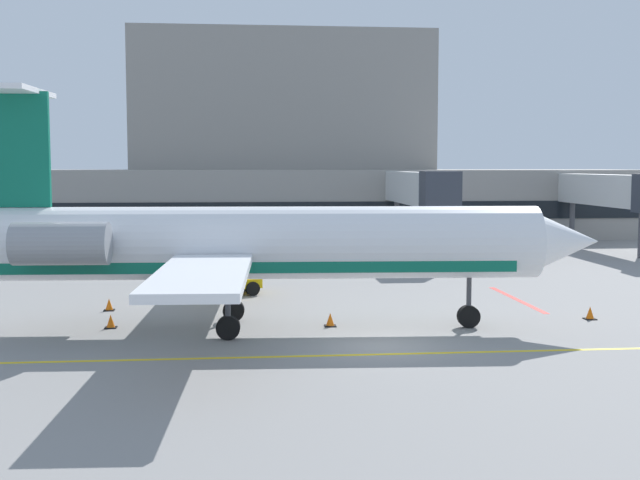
% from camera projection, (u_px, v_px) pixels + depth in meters
% --- Properties ---
extents(ground, '(120.00, 120.00, 0.11)m').
position_uv_depth(ground, '(382.00, 347.00, 29.84)').
color(ground, gray).
extents(terminal_building, '(77.27, 16.38, 18.91)m').
position_uv_depth(terminal_building, '(250.00, 167.00, 77.11)').
color(terminal_building, gray).
rests_on(terminal_building, ground).
extents(jet_bridge_west, '(2.40, 17.14, 6.12)m').
position_uv_depth(jet_bridge_west, '(417.00, 189.00, 60.64)').
color(jet_bridge_west, silver).
rests_on(jet_bridge_west, ground).
extents(jet_bridge_east, '(2.40, 16.32, 5.91)m').
position_uv_depth(jet_bridge_east, '(612.00, 191.00, 62.58)').
color(jet_bridge_east, silver).
rests_on(jet_bridge_east, ground).
extents(regional_jet, '(27.87, 22.29, 9.40)m').
position_uv_depth(regional_jet, '(245.00, 243.00, 32.45)').
color(regional_jet, white).
rests_on(regional_jet, ground).
extents(baggage_tug, '(3.45, 3.54, 2.38)m').
position_uv_depth(baggage_tug, '(504.00, 244.00, 57.70)').
color(baggage_tug, '#1E4CB2').
rests_on(baggage_tug, ground).
extents(pushback_tractor, '(3.83, 2.73, 1.76)m').
position_uv_depth(pushback_tractor, '(217.00, 279.00, 41.41)').
color(pushback_tractor, '#E5B20C').
rests_on(pushback_tractor, ground).
extents(fuel_tank, '(7.71, 2.84, 2.37)m').
position_uv_depth(fuel_tank, '(176.00, 238.00, 59.03)').
color(fuel_tank, white).
rests_on(fuel_tank, ground).
extents(safety_cone_alpha, '(0.47, 0.47, 0.55)m').
position_uv_depth(safety_cone_alpha, '(330.00, 320.00, 33.41)').
color(safety_cone_alpha, orange).
rests_on(safety_cone_alpha, ground).
extents(safety_cone_bravo, '(0.47, 0.47, 0.55)m').
position_uv_depth(safety_cone_bravo, '(590.00, 314.00, 34.93)').
color(safety_cone_bravo, orange).
rests_on(safety_cone_bravo, ground).
extents(safety_cone_charlie, '(0.47, 0.47, 0.55)m').
position_uv_depth(safety_cone_charlie, '(109.00, 305.00, 37.06)').
color(safety_cone_charlie, orange).
rests_on(safety_cone_charlie, ground).
extents(safety_cone_delta, '(0.47, 0.47, 0.55)m').
position_uv_depth(safety_cone_delta, '(111.00, 322.00, 33.06)').
color(safety_cone_delta, orange).
rests_on(safety_cone_delta, ground).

